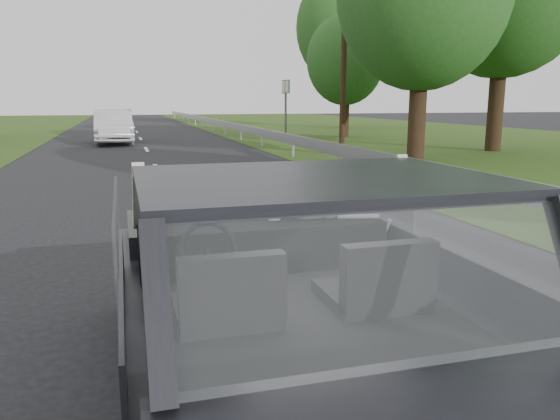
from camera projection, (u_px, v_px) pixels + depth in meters
ground at (289, 411)px, 3.19m from camera, size 140.00×140.00×0.00m
subject_car at (290, 294)px, 3.05m from camera, size 1.80×4.00×1.45m
dashboard at (262, 244)px, 3.61m from camera, size 1.58×0.45×0.30m
driver_seat at (228, 291)px, 2.63m from camera, size 0.50×0.72×0.42m
passenger_seat at (379, 277)px, 2.85m from camera, size 0.50×0.72×0.42m
steering_wheel at (208, 250)px, 3.21m from camera, size 0.36×0.36×0.04m
cat at (307, 207)px, 3.64m from camera, size 0.61×0.28×0.26m
guardrail at (336, 149)px, 13.66m from camera, size 0.05×90.00×0.32m
other_car at (113, 126)px, 22.94m from camera, size 1.83×4.39×1.43m
highway_sign at (286, 108)px, 28.06m from camera, size 0.16×1.13×2.82m
utility_pole at (344, 56)px, 22.31m from camera, size 0.28×0.28×7.13m
tree_0 at (421, 30)px, 15.65m from camera, size 6.04×6.04×7.55m
tree_1 at (503, 15)px, 18.71m from camera, size 7.98×7.98×9.34m
tree_2 at (345, 78)px, 26.53m from camera, size 4.34×4.34×5.72m
tree_3 at (346, 51)px, 35.36m from camera, size 6.95×6.95×9.82m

